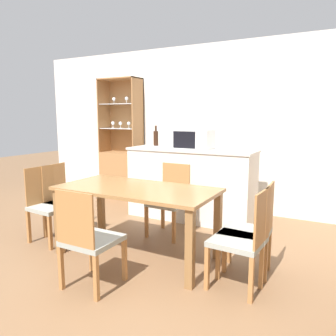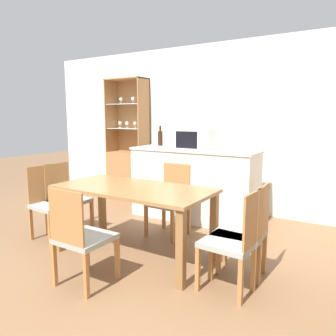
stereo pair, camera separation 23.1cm
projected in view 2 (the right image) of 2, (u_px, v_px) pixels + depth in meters
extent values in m
plane|color=brown|center=(108.00, 275.00, 3.04)|extent=(18.00, 18.00, 0.00)
cube|color=silver|center=(221.00, 128.00, 5.05)|extent=(6.80, 0.06, 2.55)
cube|color=silver|center=(193.00, 185.00, 4.63)|extent=(1.78, 0.56, 0.98)
cube|color=beige|center=(194.00, 150.00, 4.55)|extent=(1.81, 0.59, 0.03)
cube|color=#A37042|center=(128.00, 175.00, 5.88)|extent=(0.74, 0.35, 0.83)
cube|color=#A37042|center=(133.00, 116.00, 5.85)|extent=(0.74, 0.02, 1.27)
cube|color=#A37042|center=(111.00, 116.00, 5.90)|extent=(0.02, 0.35, 1.27)
cube|color=#A37042|center=(144.00, 116.00, 5.53)|extent=(0.02, 0.35, 1.27)
cube|color=#A37042|center=(126.00, 79.00, 5.61)|extent=(0.74, 0.35, 0.02)
cube|color=white|center=(127.00, 128.00, 5.75)|extent=(0.69, 0.31, 0.01)
cube|color=white|center=(127.00, 104.00, 5.68)|extent=(0.69, 0.31, 0.01)
cylinder|color=white|center=(120.00, 128.00, 5.88)|extent=(0.04, 0.04, 0.01)
cylinder|color=white|center=(120.00, 126.00, 5.87)|extent=(0.01, 0.01, 0.06)
sphere|color=white|center=(120.00, 123.00, 5.87)|extent=(0.06, 0.06, 0.06)
cylinder|color=white|center=(121.00, 104.00, 5.77)|extent=(0.04, 0.04, 0.01)
cylinder|color=white|center=(121.00, 102.00, 5.77)|extent=(0.01, 0.01, 0.06)
sphere|color=white|center=(121.00, 99.00, 5.76)|extent=(0.06, 0.06, 0.06)
cylinder|color=white|center=(127.00, 128.00, 5.74)|extent=(0.04, 0.04, 0.01)
cylinder|color=white|center=(127.00, 126.00, 5.73)|extent=(0.01, 0.01, 0.06)
sphere|color=white|center=(127.00, 123.00, 5.72)|extent=(0.06, 0.06, 0.06)
cylinder|color=white|center=(133.00, 103.00, 5.59)|extent=(0.04, 0.04, 0.01)
cylinder|color=white|center=(133.00, 102.00, 5.58)|extent=(0.01, 0.01, 0.06)
sphere|color=white|center=(133.00, 99.00, 5.57)|extent=(0.06, 0.06, 0.06)
cylinder|color=white|center=(135.00, 128.00, 5.61)|extent=(0.04, 0.04, 0.01)
cylinder|color=white|center=(135.00, 126.00, 5.60)|extent=(0.01, 0.01, 0.06)
sphere|color=white|center=(135.00, 123.00, 5.60)|extent=(0.06, 0.06, 0.06)
cube|color=olive|center=(133.00, 189.00, 3.37)|extent=(1.64, 0.80, 0.03)
cube|color=olive|center=(58.00, 220.00, 3.53)|extent=(0.07, 0.07, 0.70)
cube|color=olive|center=(181.00, 249.00, 2.74)|extent=(0.07, 0.07, 0.70)
cube|color=olive|center=(102.00, 205.00, 4.10)|extent=(0.07, 0.07, 0.70)
cube|color=olive|center=(214.00, 226.00, 3.32)|extent=(0.07, 0.07, 0.70)
cube|color=#999E93|center=(69.00, 201.00, 4.09)|extent=(0.44, 0.44, 0.05)
cube|color=#A8703D|center=(57.00, 181.00, 4.14)|extent=(0.04, 0.39, 0.44)
cube|color=#A8703D|center=(92.00, 216.00, 4.19)|extent=(0.04, 0.04, 0.38)
cube|color=#A8703D|center=(70.00, 224.00, 3.86)|extent=(0.04, 0.04, 0.38)
cube|color=#A8703D|center=(70.00, 212.00, 4.37)|extent=(0.04, 0.04, 0.38)
cube|color=#A8703D|center=(48.00, 220.00, 4.04)|extent=(0.04, 0.04, 0.38)
cube|color=#999E93|center=(229.00, 243.00, 2.74)|extent=(0.45, 0.45, 0.05)
cube|color=#A8703D|center=(253.00, 219.00, 2.59)|extent=(0.05, 0.39, 0.44)
cube|color=#A8703D|center=(198.00, 269.00, 2.73)|extent=(0.04, 0.04, 0.38)
cube|color=#A8703D|center=(219.00, 254.00, 3.04)|extent=(0.04, 0.04, 0.38)
cube|color=#A8703D|center=(240.00, 282.00, 2.51)|extent=(0.04, 0.04, 0.38)
cube|color=#A8703D|center=(258.00, 264.00, 2.82)|extent=(0.04, 0.04, 0.38)
cube|color=#999E93|center=(239.00, 234.00, 2.95)|extent=(0.44, 0.44, 0.05)
cube|color=#A8703D|center=(263.00, 211.00, 2.81)|extent=(0.03, 0.39, 0.44)
cube|color=#A8703D|center=(211.00, 260.00, 2.91)|extent=(0.04, 0.04, 0.38)
cube|color=#A8703D|center=(225.00, 245.00, 3.24)|extent=(0.04, 0.04, 0.38)
cube|color=#A8703D|center=(253.00, 270.00, 2.72)|extent=(0.04, 0.04, 0.38)
cube|color=#A8703D|center=(264.00, 253.00, 3.05)|extent=(0.04, 0.04, 0.38)
cube|color=#999E93|center=(54.00, 206.00, 3.88)|extent=(0.45, 0.45, 0.05)
cube|color=#A8703D|center=(42.00, 183.00, 3.96)|extent=(0.05, 0.39, 0.44)
cube|color=#A8703D|center=(78.00, 222.00, 3.96)|extent=(0.04, 0.04, 0.38)
cube|color=#A8703D|center=(50.00, 231.00, 3.65)|extent=(0.04, 0.04, 0.38)
cube|color=#A8703D|center=(58.00, 216.00, 4.18)|extent=(0.04, 0.04, 0.38)
cube|color=#A8703D|center=(31.00, 224.00, 3.87)|extent=(0.04, 0.04, 0.38)
cube|color=#999E93|center=(168.00, 203.00, 3.99)|extent=(0.44, 0.44, 0.05)
cube|color=#A8703D|center=(177.00, 181.00, 4.11)|extent=(0.39, 0.03, 0.44)
cube|color=#A8703D|center=(172.00, 227.00, 3.76)|extent=(0.04, 0.04, 0.38)
cube|color=#A8703D|center=(146.00, 221.00, 3.97)|extent=(0.04, 0.04, 0.38)
cube|color=#A8703D|center=(189.00, 219.00, 4.07)|extent=(0.04, 0.04, 0.38)
cube|color=#A8703D|center=(164.00, 214.00, 4.28)|extent=(0.04, 0.04, 0.38)
cube|color=#999E93|center=(86.00, 238.00, 2.84)|extent=(0.42, 0.42, 0.05)
cube|color=#A8703D|center=(66.00, 217.00, 2.63)|extent=(0.39, 0.02, 0.44)
cube|color=#A8703D|center=(87.00, 250.00, 3.13)|extent=(0.04, 0.04, 0.38)
cube|color=#A8703D|center=(117.00, 259.00, 2.94)|extent=(0.04, 0.04, 0.38)
cube|color=#A8703D|center=(54.00, 265.00, 2.81)|extent=(0.04, 0.04, 0.38)
cube|color=#A8703D|center=(86.00, 276.00, 2.62)|extent=(0.04, 0.04, 0.38)
cube|color=silver|center=(197.00, 139.00, 4.51)|extent=(0.51, 0.34, 0.27)
cube|color=black|center=(186.00, 140.00, 4.40)|extent=(0.33, 0.01, 0.23)
cylinder|color=black|center=(160.00, 138.00, 5.03)|extent=(0.07, 0.07, 0.22)
cylinder|color=black|center=(160.00, 128.00, 5.01)|extent=(0.03, 0.03, 0.08)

